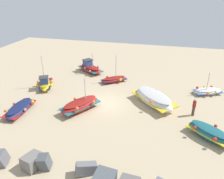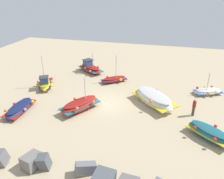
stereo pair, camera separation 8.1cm
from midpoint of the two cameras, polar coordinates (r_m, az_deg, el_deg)
The scene contains 11 objects.
ground_plane at distance 23.36m, azimuth -1.68°, elevation -3.57°, with size 51.85×51.85×0.00m, color tan.
fishing_boat_0 at distance 22.08m, azimuth -7.94°, elevation -3.96°, with size 3.45×4.37×3.28m.
fishing_boat_1 at distance 27.86m, azimuth -16.60°, elevation 1.49°, with size 2.84×3.78×3.90m.
fishing_boat_2 at distance 23.43m, azimuth -22.29°, elevation -4.42°, with size 1.88×4.05×0.86m.
fishing_boat_3 at distance 31.71m, azimuth -5.47°, elevation 5.46°, with size 4.29×3.66×2.83m.
fishing_boat_4 at distance 27.37m, azimuth 23.27°, elevation -0.44°, with size 3.45×2.51×2.63m.
fishing_boat_5 at distance 28.27m, azimuth 0.60°, elevation 2.58°, with size 3.33×3.00×3.47m.
fishing_boat_6 at distance 23.21m, azimuth 10.64°, elevation -2.33°, with size 5.17×5.26×1.39m.
fishing_boat_7 at distance 19.75m, azimuth 23.59°, elevation -10.14°, with size 3.74×3.38×1.04m.
person_walking at distance 22.19m, azimuth 20.23°, elevation -4.01°, with size 0.32×0.32×1.72m.
breakwater_rocks at distance 15.41m, azimuth -11.36°, elevation -19.91°, with size 21.38×2.61×1.33m.
Camera 2 is at (-5.96, 19.56, 11.29)m, focal length 35.98 mm.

